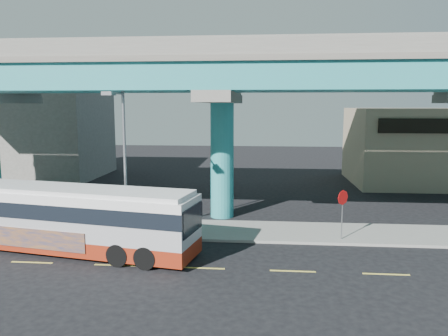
# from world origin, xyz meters

# --- Properties ---
(ground) EXTENTS (120.00, 120.00, 0.00)m
(ground) POSITION_xyz_m (0.00, 0.00, 0.00)
(ground) COLOR black
(ground) RESTS_ON ground
(sidewalk) EXTENTS (70.00, 4.00, 0.15)m
(sidewalk) POSITION_xyz_m (0.00, 5.50, 0.07)
(sidewalk) COLOR gray
(sidewalk) RESTS_ON ground
(lane_markings) EXTENTS (58.00, 0.12, 0.01)m
(lane_markings) POSITION_xyz_m (-0.00, -0.30, 0.01)
(lane_markings) COLOR #D8C64C
(lane_markings) RESTS_ON ground
(viaduct) EXTENTS (52.00, 12.40, 11.70)m
(viaduct) POSITION_xyz_m (-0.00, 9.11, 9.14)
(viaduct) COLOR teal
(viaduct) RESTS_ON ground
(building_beige) EXTENTS (14.00, 10.23, 7.00)m
(building_beige) POSITION_xyz_m (18.00, 22.98, 3.51)
(building_beige) COLOR tan
(building_beige) RESTS_ON ground
(building_concrete) EXTENTS (12.00, 10.00, 9.00)m
(building_concrete) POSITION_xyz_m (-20.00, 24.00, 4.50)
(building_concrete) COLOR gray
(building_concrete) RESTS_ON ground
(transit_bus) EXTENTS (12.95, 5.04, 3.26)m
(transit_bus) POSITION_xyz_m (-6.71, 1.36, 1.78)
(transit_bus) COLOR maroon
(transit_bus) RESTS_ON ground
(parked_car) EXTENTS (3.65, 4.40, 1.19)m
(parked_car) POSITION_xyz_m (-11.24, 5.65, 0.75)
(parked_car) COLOR #2D2D32
(parked_car) RESTS_ON sidewalk
(street_lamp) EXTENTS (0.50, 2.57, 7.92)m
(street_lamp) POSITION_xyz_m (-4.82, 3.43, 5.28)
(street_lamp) COLOR gray
(street_lamp) RESTS_ON sidewalk
(stop_sign) EXTENTS (0.62, 0.56, 2.67)m
(stop_sign) POSITION_xyz_m (6.86, 4.18, 2.08)
(stop_sign) COLOR gray
(stop_sign) RESTS_ON sidewalk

